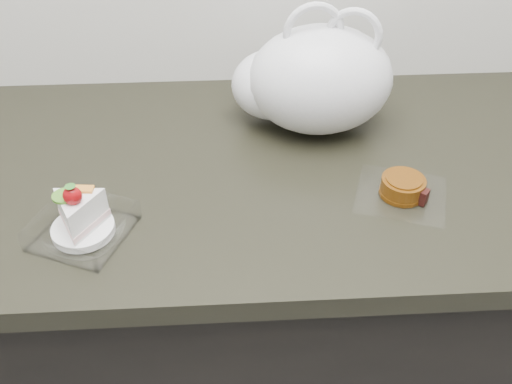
# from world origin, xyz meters

# --- Properties ---
(counter) EXTENTS (2.04, 0.64, 0.90)m
(counter) POSITION_xyz_m (0.00, 1.69, 0.45)
(counter) COLOR black
(counter) RESTS_ON ground
(cake_tray) EXTENTS (0.17, 0.17, 0.10)m
(cake_tray) POSITION_xyz_m (-0.26, 1.52, 0.93)
(cake_tray) COLOR white
(cake_tray) RESTS_ON counter
(mooncake_wrap) EXTENTS (0.18, 0.18, 0.03)m
(mooncake_wrap) POSITION_xyz_m (0.25, 1.59, 0.91)
(mooncake_wrap) COLOR white
(mooncake_wrap) RESTS_ON counter
(plastic_bag) EXTENTS (0.31, 0.23, 0.25)m
(plastic_bag) POSITION_xyz_m (0.12, 1.81, 1.00)
(plastic_bag) COLOR white
(plastic_bag) RESTS_ON counter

